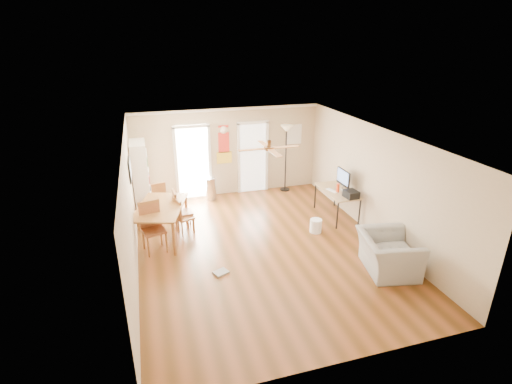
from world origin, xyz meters
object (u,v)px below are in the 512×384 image
object	(u,v)px
dining_chair_right_a	(183,210)
trash_can	(211,189)
dining_table	(162,222)
wastebasket_b	(374,246)
bookshelf	(141,179)
wastebasket_a	(316,226)
dining_chair_far	(158,198)
torchiere_lamp	(286,159)
computer_desk	(336,203)
printer	(351,194)
dining_chair_right_b	(185,216)
armchair	(388,254)
dining_chair_near	(154,228)

from	to	relation	value
dining_chair_right_a	trash_can	xyz separation A→B (m)	(0.98, 1.67, -0.17)
dining_table	wastebasket_b	xyz separation A→B (m)	(4.46, -2.01, -0.26)
bookshelf	wastebasket_a	bearing A→B (deg)	-38.36
dining_chair_far	trash_can	bearing A→B (deg)	-172.95
torchiere_lamp	wastebasket_b	distance (m)	4.25
torchiere_lamp	computer_desk	distance (m)	2.36
bookshelf	dining_table	bearing A→B (deg)	-84.50
bookshelf	wastebasket_b	size ratio (longest dim) A/B	6.16
dining_table	trash_can	size ratio (longest dim) A/B	2.48
bookshelf	printer	distance (m)	5.46
dining_chair_right_b	trash_can	bearing A→B (deg)	-46.98
dining_chair_right_a	torchiere_lamp	world-z (taller)	torchiere_lamp
armchair	dining_chair_right_b	bearing A→B (deg)	64.82
dining_table	armchair	world-z (taller)	dining_table
dining_table	printer	bearing A→B (deg)	-7.40
bookshelf	dining_chair_far	world-z (taller)	bookshelf
dining_chair_right_a	dining_chair_far	world-z (taller)	dining_chair_right_a
dining_chair_right_b	computer_desk	distance (m)	3.96
trash_can	armchair	size ratio (longest dim) A/B	0.56
wastebasket_a	bookshelf	bearing A→B (deg)	149.41
bookshelf	dining_chair_far	size ratio (longest dim) A/B	2.14
dining_chair_near	armchair	bearing A→B (deg)	-39.21
trash_can	printer	size ratio (longest dim) A/B	1.93
computer_desk	wastebasket_a	size ratio (longest dim) A/B	4.15
dining_chair_far	printer	size ratio (longest dim) A/B	2.64
dining_chair_right_b	trash_can	world-z (taller)	dining_chair_right_b
trash_can	wastebasket_b	distance (m)	4.98
dining_chair_right_b	wastebasket_b	bearing A→B (deg)	-138.30
bookshelf	armchair	bearing A→B (deg)	-50.44
dining_chair_right_a	computer_desk	distance (m)	3.98
dining_chair_right_a	dining_chair_right_b	distance (m)	0.22
dining_chair_right_b	wastebasket_b	size ratio (longest dim) A/B	2.83
wastebasket_a	wastebasket_b	bearing A→B (deg)	-56.36
torchiere_lamp	wastebasket_a	world-z (taller)	torchiere_lamp
dining_chair_far	torchiere_lamp	world-z (taller)	torchiere_lamp
bookshelf	dining_chair_near	xyz separation A→B (m)	(0.18, -2.16, -0.42)
bookshelf	computer_desk	world-z (taller)	bookshelf
trash_can	wastebasket_a	bearing A→B (deg)	-52.86
bookshelf	dining_table	size ratio (longest dim) A/B	1.18
dining_table	wastebasket_a	world-z (taller)	dining_table
dining_chair_near	bookshelf	bearing A→B (deg)	81.08
computer_desk	armchair	size ratio (longest dim) A/B	1.16
dining_chair_right_b	printer	size ratio (longest dim) A/B	2.60
trash_can	computer_desk	size ratio (longest dim) A/B	0.48
torchiere_lamp	wastebasket_b	bearing A→B (deg)	-82.01
dining_table	torchiere_lamp	bearing A→B (deg)	28.54
bookshelf	dining_chair_right_a	size ratio (longest dim) A/B	1.94
dining_chair_near	torchiere_lamp	world-z (taller)	torchiere_lamp
trash_can	computer_desk	distance (m)	3.64
dining_table	computer_desk	world-z (taller)	dining_table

